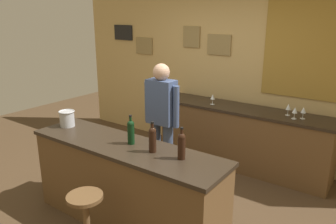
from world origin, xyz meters
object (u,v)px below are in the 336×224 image
at_px(wine_glass_d, 304,111).
at_px(wine_glass_b, 288,107).
at_px(wine_bottle_c, 182,145).
at_px(ice_bucket, 67,118).
at_px(wine_glass_a, 213,97).
at_px(wine_bottle_a, 131,131).
at_px(bartender, 162,117).
at_px(wine_bottle_b, 153,139).
at_px(wine_glass_c, 295,111).
at_px(bar_stool, 86,217).

bearing_deg(wine_glass_d, wine_glass_b, 169.14).
height_order(wine_bottle_c, wine_glass_b, wine_bottle_c).
relative_size(ice_bucket, wine_glass_a, 1.21).
height_order(wine_glass_b, wine_glass_d, same).
height_order(wine_bottle_c, wine_glass_a, wine_bottle_c).
xyz_separation_m(wine_bottle_c, ice_bucket, (-1.60, -0.02, -0.04)).
distance_m(ice_bucket, wine_glass_d, 2.94).
height_order(wine_bottle_a, ice_bucket, wine_bottle_a).
bearing_deg(wine_glass_b, ice_bucket, -134.06).
relative_size(bartender, wine_bottle_a, 5.29).
height_order(wine_bottle_c, wine_glass_d, wine_bottle_c).
bearing_deg(wine_bottle_b, wine_glass_c, 67.74).
relative_size(bar_stool, wine_bottle_b, 2.22).
xyz_separation_m(bartender, wine_bottle_b, (0.56, -0.89, 0.12)).
height_order(wine_bottle_a, wine_glass_d, wine_bottle_a).
bearing_deg(wine_glass_d, wine_bottle_b, -113.72).
distance_m(wine_bottle_a, wine_glass_d, 2.29).
bearing_deg(ice_bucket, wine_glass_d, 42.59).
relative_size(wine_glass_b, wine_glass_c, 1.00).
height_order(bartender, wine_glass_c, bartender).
distance_m(bartender, wine_glass_d, 1.82).
xyz_separation_m(wine_glass_a, wine_glass_c, (1.19, -0.01, 0.00)).
relative_size(wine_bottle_c, wine_glass_b, 1.97).
xyz_separation_m(wine_glass_a, wine_glass_b, (1.08, 0.10, 0.00)).
bearing_deg(ice_bucket, bar_stool, -32.44).
height_order(wine_bottle_a, wine_glass_c, wine_bottle_a).
xyz_separation_m(wine_glass_b, wine_glass_c, (0.11, -0.11, 0.00)).
bearing_deg(wine_glass_a, wine_glass_b, 5.11).
height_order(bar_stool, wine_bottle_a, wine_bottle_a).
bearing_deg(bar_stool, bartender, 101.62).
distance_m(wine_bottle_b, wine_glass_a, 1.98).
height_order(bartender, wine_glass_a, bartender).
xyz_separation_m(bartender, wine_glass_b, (1.24, 1.15, 0.07)).
xyz_separation_m(wine_bottle_b, wine_bottle_c, (0.31, 0.03, 0.00)).
distance_m(wine_bottle_a, ice_bucket, 0.98).
distance_m(bar_stool, ice_bucket, 1.36).
distance_m(bartender, wine_glass_b, 1.69).
bearing_deg(wine_glass_d, bar_stool, -112.86).
bearing_deg(wine_glass_a, bartender, -98.66).
xyz_separation_m(bar_stool, wine_bottle_c, (0.55, 0.69, 0.60)).
height_order(wine_bottle_a, wine_glass_b, wine_bottle_a).
distance_m(ice_bucket, wine_glass_c, 2.83).
bearing_deg(wine_glass_c, bar_stool, -111.74).
xyz_separation_m(wine_bottle_c, wine_glass_d, (0.56, 1.97, -0.05)).
bearing_deg(wine_glass_d, bartender, -142.38).
height_order(bartender, bar_stool, bartender).
height_order(bartender, wine_bottle_b, bartender).
xyz_separation_m(wine_bottle_b, wine_glass_b, (0.68, 2.04, -0.05)).
height_order(wine_bottle_c, ice_bucket, wine_bottle_c).
bearing_deg(wine_glass_a, wine_bottle_c, -69.56).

